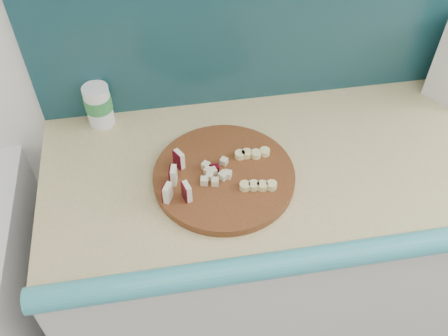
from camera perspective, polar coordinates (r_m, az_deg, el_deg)
name	(u,v)px	position (r m, az deg, el deg)	size (l,w,h in m)	color
kitchen_counter	(403,237)	(1.83, 19.77, -7.42)	(2.20, 0.63, 0.91)	silver
backsplash	(428,7)	(1.56, 22.31, 16.70)	(2.20, 0.02, 0.50)	teal
cutting_board	(224,176)	(1.28, 0.00, -0.95)	(0.36, 0.36, 0.02)	#4F2910
apple_wedges	(176,179)	(1.23, -5.47, -1.31)	(0.06, 0.14, 0.05)	beige
apple_chunks	(215,172)	(1.26, -1.02, -0.43)	(0.06, 0.06, 0.02)	beige
banana_slices	(255,169)	(1.27, 3.51, -0.13)	(0.10, 0.14, 0.02)	#E1D589
canister	(99,105)	(1.44, -14.15, 7.02)	(0.08, 0.08, 0.12)	white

